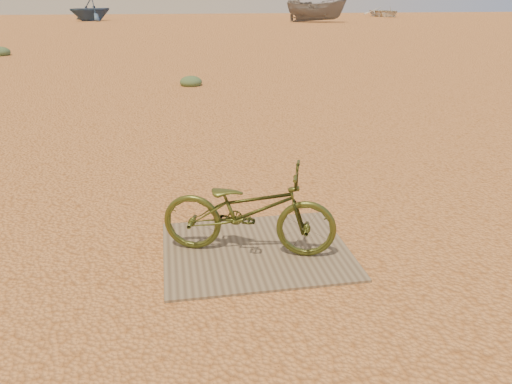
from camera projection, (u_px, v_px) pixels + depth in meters
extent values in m
plane|color=#D78F51|center=(199.00, 237.00, 4.62)|extent=(120.00, 120.00, 0.00)
cube|color=#786A53|center=(256.00, 250.00, 4.35)|extent=(1.59, 1.33, 0.02)
imported|color=#40491B|center=(249.00, 210.00, 4.17)|extent=(1.56, 0.94, 0.77)
imported|color=#38557C|center=(90.00, 9.00, 42.91)|extent=(5.06, 4.97, 2.02)
imported|color=slate|center=(316.00, 10.00, 40.88)|extent=(5.24, 3.58, 1.90)
imported|color=silver|center=(385.00, 12.00, 51.66)|extent=(3.59, 4.81, 0.95)
ellipsoid|color=#527047|center=(191.00, 85.00, 12.35)|extent=(0.55, 0.55, 0.30)
ellipsoid|color=#527047|center=(0.00, 55.00, 18.49)|extent=(0.75, 0.75, 0.41)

